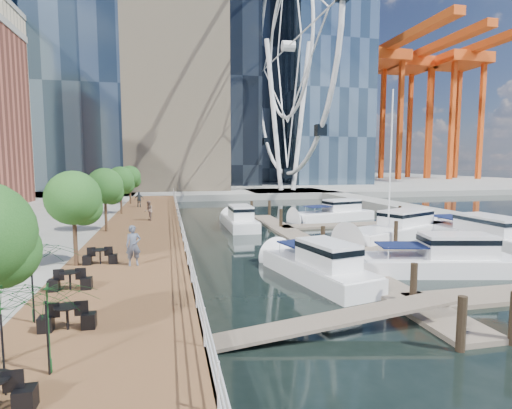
% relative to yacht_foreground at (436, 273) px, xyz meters
% --- Properties ---
extents(ground, '(520.00, 520.00, 0.00)m').
position_rel_yacht_foreground_xyz_m(ground, '(-7.18, -2.04, 0.00)').
color(ground, black).
rests_on(ground, ground).
extents(boardwalk, '(6.00, 60.00, 1.00)m').
position_rel_yacht_foreground_xyz_m(boardwalk, '(-16.18, 12.96, 0.50)').
color(boardwalk, brown).
rests_on(boardwalk, ground).
extents(seawall, '(0.25, 60.00, 1.00)m').
position_rel_yacht_foreground_xyz_m(seawall, '(-13.18, 12.96, 0.50)').
color(seawall, '#595954').
rests_on(seawall, ground).
extents(land_far, '(200.00, 114.00, 1.00)m').
position_rel_yacht_foreground_xyz_m(land_far, '(-7.18, 99.96, 0.50)').
color(land_far, gray).
rests_on(land_far, ground).
extents(breakwater, '(4.00, 60.00, 1.00)m').
position_rel_yacht_foreground_xyz_m(breakwater, '(12.82, 17.96, 0.50)').
color(breakwater, gray).
rests_on(breakwater, ground).
extents(pier, '(14.00, 12.00, 1.00)m').
position_rel_yacht_foreground_xyz_m(pier, '(6.82, 49.96, 0.50)').
color(pier, gray).
rests_on(pier, ground).
extents(railing, '(0.10, 60.00, 1.05)m').
position_rel_yacht_foreground_xyz_m(railing, '(-13.28, 12.96, 1.52)').
color(railing, white).
rests_on(railing, boardwalk).
extents(floating_docks, '(16.00, 34.00, 2.60)m').
position_rel_yacht_foreground_xyz_m(floating_docks, '(0.79, 7.94, 0.49)').
color(floating_docks, '#6D6051').
rests_on(floating_docks, ground).
extents(ferris_wheel, '(5.80, 45.60, 47.80)m').
position_rel_yacht_foreground_xyz_m(ferris_wheel, '(6.82, 49.96, 25.92)').
color(ferris_wheel, white).
rests_on(ferris_wheel, ground).
extents(port_cranes, '(40.00, 52.00, 38.00)m').
position_rel_yacht_foreground_xyz_m(port_cranes, '(60.49, 93.63, 20.00)').
color(port_cranes, '#D84C14').
rests_on(port_cranes, ground).
extents(street_trees, '(2.60, 42.60, 4.60)m').
position_rel_yacht_foreground_xyz_m(street_trees, '(-18.58, 11.96, 4.29)').
color(street_trees, '#3F2B1C').
rests_on(street_trees, ground).
extents(cafe_tables, '(2.50, 13.70, 0.74)m').
position_rel_yacht_foreground_xyz_m(cafe_tables, '(-17.58, -4.04, 1.37)').
color(cafe_tables, black).
rests_on(cafe_tables, ground).
extents(yacht_foreground, '(9.78, 4.54, 2.15)m').
position_rel_yacht_foreground_xyz_m(yacht_foreground, '(0.00, 0.00, 0.00)').
color(yacht_foreground, white).
rests_on(yacht_foreground, ground).
extents(pedestrian_near, '(0.79, 0.59, 1.97)m').
position_rel_yacht_foreground_xyz_m(pedestrian_near, '(-15.84, 1.35, 1.98)').
color(pedestrian_near, '#495162').
rests_on(pedestrian_near, boardwalk).
extents(pedestrian_mid, '(0.71, 0.88, 1.70)m').
position_rel_yacht_foreground_xyz_m(pedestrian_mid, '(-15.79, 16.87, 1.85)').
color(pedestrian_mid, '#7F6358').
rests_on(pedestrian_mid, boardwalk).
extents(pedestrian_far, '(1.05, 0.49, 1.75)m').
position_rel_yacht_foreground_xyz_m(pedestrian_far, '(-17.27, 27.85, 1.88)').
color(pedestrian_far, '#333A40').
rests_on(pedestrian_far, boardwalk).
extents(moored_yachts, '(19.30, 32.04, 11.50)m').
position_rel_yacht_foreground_xyz_m(moored_yachts, '(2.73, 9.14, 0.00)').
color(moored_yachts, white).
rests_on(moored_yachts, ground).
extents(cafe_seating, '(4.72, 7.73, 2.56)m').
position_rel_yacht_foreground_xyz_m(cafe_seating, '(-17.75, -7.55, 2.21)').
color(cafe_seating, '#103D15').
rests_on(cafe_seating, ground).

